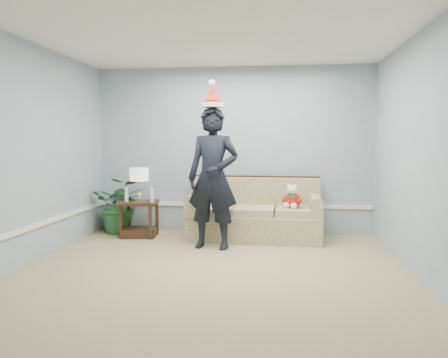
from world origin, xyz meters
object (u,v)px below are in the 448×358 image
side_table (139,223)px  man (213,178)px  table_lamp (139,176)px  houseplant (120,205)px  teddy_bear (292,199)px  sofa (255,217)px

side_table → man: 1.59m
table_lamp → houseplant: table_lamp is taller
houseplant → teddy_bear: (2.78, -0.24, 0.17)m
houseplant → side_table: bearing=-33.0°
table_lamp → man: (1.25, -0.58, 0.02)m
table_lamp → man: size_ratio=0.26×
houseplant → teddy_bear: bearing=-4.9°
houseplant → teddy_bear: size_ratio=2.47×
table_lamp → houseplant: (-0.42, 0.27, -0.50)m
houseplant → teddy_bear: 2.79m
table_lamp → teddy_bear: 2.39m
sofa → houseplant: size_ratio=2.22×
teddy_bear → sofa: bearing=-171.0°
table_lamp → side_table: bearing=144.4°
sofa → table_lamp: (-1.80, -0.13, 0.63)m
side_table → houseplant: (-0.40, 0.26, 0.24)m
side_table → teddy_bear: teddy_bear is taller
table_lamp → teddy_bear: (2.36, 0.03, -0.33)m
side_table → table_lamp: bearing=-35.6°
houseplant → man: size_ratio=0.47×
side_table → man: size_ratio=0.33×
man → teddy_bear: 1.32m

